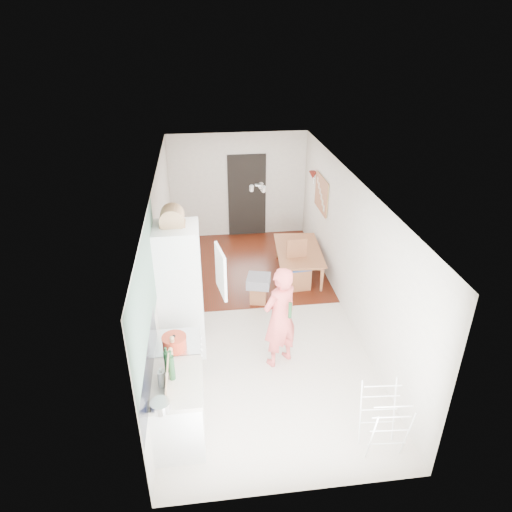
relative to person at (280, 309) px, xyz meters
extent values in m
cube|color=beige|center=(-0.18, 1.28, -0.97)|extent=(3.20, 7.00, 0.01)
cube|color=#53130A|center=(-0.18, 3.13, -0.97)|extent=(3.20, 3.30, 0.01)
cube|color=slate|center=(-1.77, -0.72, 0.88)|extent=(0.02, 3.00, 1.30)
cube|color=black|center=(-1.76, -1.27, 0.18)|extent=(0.02, 1.90, 0.50)
cube|color=black|center=(0.02, 4.76, 0.03)|extent=(0.90, 0.04, 2.00)
cube|color=white|center=(-1.48, -1.27, -0.54)|extent=(0.60, 0.90, 0.86)
cube|color=beige|center=(-1.48, -1.27, -0.08)|extent=(0.62, 0.92, 0.06)
cube|color=white|center=(-1.48, -0.52, -0.53)|extent=(0.60, 0.60, 0.88)
cube|color=silver|center=(-1.48, -0.52, -0.07)|extent=(0.60, 0.60, 0.04)
cube|color=white|center=(-1.45, 0.50, 0.10)|extent=(0.66, 0.66, 2.15)
cube|color=white|center=(-0.84, 0.20, 0.58)|extent=(0.14, 0.56, 0.70)
cube|color=white|center=(-1.14, 0.50, 0.58)|extent=(0.02, 0.52, 0.66)
cube|color=tan|center=(1.40, 3.18, 0.58)|extent=(0.03, 0.90, 0.70)
cube|color=#9F6034|center=(1.39, 3.18, 0.58)|extent=(0.00, 0.94, 0.74)
cone|color=maroon|center=(1.36, 3.83, 0.78)|extent=(0.18, 0.18, 0.16)
imported|color=#E35755|center=(0.00, 0.00, 0.00)|extent=(0.85, 0.76, 1.95)
imported|color=#9F6034|center=(0.89, 2.66, -0.73)|extent=(0.87, 1.42, 0.48)
cube|color=gray|center=(-0.10, 1.66, -0.50)|extent=(0.50, 0.50, 0.19)
cylinder|color=red|center=(-1.51, -0.65, 0.04)|extent=(0.34, 0.34, 0.19)
cylinder|color=silver|center=(-1.63, -1.70, 0.00)|extent=(0.26, 0.26, 0.11)
cylinder|color=#1C4323|center=(0.11, -0.17, 0.08)|extent=(0.05, 0.05, 0.25)
cylinder|color=#1C4323|center=(-1.51, -1.22, 0.11)|extent=(0.09, 0.09, 0.33)
cylinder|color=#1C4323|center=(-1.58, -1.07, 0.09)|extent=(0.07, 0.07, 0.28)
cylinder|color=silver|center=(-1.63, -1.33, 0.05)|extent=(0.10, 0.10, 0.21)
cylinder|color=tan|center=(-1.53, -0.96, 0.05)|extent=(0.07, 0.07, 0.20)
cylinder|color=tan|center=(-1.52, -0.75, 0.05)|extent=(0.07, 0.07, 0.21)
camera|label=1|loc=(-1.04, -5.47, 3.77)|focal=32.00mm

